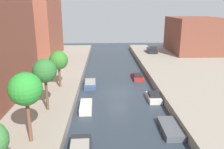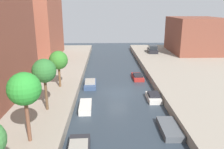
{
  "view_description": "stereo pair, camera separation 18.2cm",
  "coord_description": "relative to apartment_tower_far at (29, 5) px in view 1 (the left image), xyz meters",
  "views": [
    {
      "loc": [
        -1.78,
        -27.63,
        10.69
      ],
      "look_at": [
        -0.6,
        4.11,
        1.24
      ],
      "focal_mm": 36.77,
      "sensor_mm": 36.0,
      "label": 1
    },
    {
      "loc": [
        -1.59,
        -27.63,
        10.69
      ],
      "look_at": [
        -0.6,
        4.11,
        1.24
      ],
      "focal_mm": 36.77,
      "sensor_mm": 36.0,
      "label": 2
    }
  ],
  "objects": [
    {
      "name": "moored_boat_right_3",
      "position": [
        19.4,
        -12.6,
        -10.56
      ],
      "size": [
        1.57,
        3.64,
        0.73
      ],
      "color": "maroon",
      "rests_on": "ground_plane"
    },
    {
      "name": "ground_plane",
      "position": [
        16.0,
        -18.53,
        -10.87
      ],
      "size": [
        84.0,
        84.0,
        0.0
      ],
      "primitive_type": "plane",
      "color": "#28333D"
    },
    {
      "name": "low_block_right",
      "position": [
        34.0,
        3.52,
        -6.15
      ],
      "size": [
        10.0,
        12.45,
        7.46
      ],
      "primitive_type": "cube",
      "color": "brown",
      "rests_on": "quay_right"
    },
    {
      "name": "moored_boat_left_2",
      "position": [
        12.26,
        -23.47,
        -10.53
      ],
      "size": [
        1.35,
        3.19,
        0.68
      ],
      "color": "beige",
      "rests_on": "ground_plane"
    },
    {
      "name": "street_tree_3",
      "position": [
        8.71,
        -18.67,
        -6.51
      ],
      "size": [
        2.29,
        2.29,
        4.54
      ],
      "color": "brown",
      "rests_on": "quay_left"
    },
    {
      "name": "moored_boat_right_2",
      "position": [
        20.13,
        -21.02,
        -10.51
      ],
      "size": [
        1.48,
        3.01,
        0.87
      ],
      "color": "beige",
      "rests_on": "ground_plane"
    },
    {
      "name": "moored_boat_left_3",
      "position": [
        12.31,
        -15.78,
        -10.53
      ],
      "size": [
        1.78,
        4.0,
        0.81
      ],
      "color": "#33476B",
      "rests_on": "ground_plane"
    },
    {
      "name": "street_tree_2",
      "position": [
        8.71,
        -25.4,
        -5.98
      ],
      "size": [
        2.26,
        2.26,
        5.06
      ],
      "color": "brown",
      "rests_on": "quay_left"
    },
    {
      "name": "moored_boat_right_1",
      "position": [
        20.1,
        -28.19,
        -10.6
      ],
      "size": [
        1.68,
        3.76,
        0.55
      ],
      "color": "#4C5156",
      "rests_on": "ground_plane"
    },
    {
      "name": "street_tree_1",
      "position": [
        8.71,
        -30.85,
        -5.78
      ],
      "size": [
        2.38,
        2.38,
        5.33
      ],
      "color": "brown",
      "rests_on": "quay_left"
    },
    {
      "name": "parked_car",
      "position": [
        24.84,
        3.19,
        -9.23
      ],
      "size": [
        2.08,
        4.25,
        1.57
      ],
      "color": "black",
      "rests_on": "quay_right"
    },
    {
      "name": "apartment_tower_far",
      "position": [
        0.0,
        0.0,
        0.0
      ],
      "size": [
        10.0,
        13.5,
        19.75
      ],
      "primitive_type": "cube",
      "color": "brown",
      "rests_on": "quay_left"
    }
  ]
}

